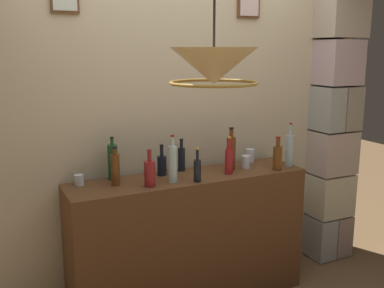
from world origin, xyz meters
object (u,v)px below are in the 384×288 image
(liquor_bottle_port, at_px, (181,158))
(liquor_bottle_amaro, at_px, (277,157))
(liquor_bottle_mezcal, at_px, (150,173))
(liquor_bottle_tequila, at_px, (162,164))
(glass_tumbler_rocks, at_px, (79,180))
(pendant_lamp, at_px, (214,67))
(liquor_bottle_bourbon, at_px, (115,169))
(liquor_bottle_rum, at_px, (173,163))
(liquor_bottle_whiskey, at_px, (229,160))
(glass_tumbler_shot, at_px, (250,155))
(liquor_bottle_vodka, at_px, (113,162))
(liquor_bottle_scotch, at_px, (231,152))
(liquor_bottle_brandy, at_px, (197,169))
(glass_tumbler_highball, at_px, (246,162))
(liquor_bottle_sherry, at_px, (290,150))

(liquor_bottle_port, relative_size, liquor_bottle_amaro, 0.95)
(liquor_bottle_mezcal, distance_m, liquor_bottle_amaro, 1.03)
(liquor_bottle_port, bearing_deg, liquor_bottle_tequila, -164.85)
(glass_tumbler_rocks, xyz_separation_m, pendant_lamp, (0.45, -1.07, 0.79))
(liquor_bottle_bourbon, relative_size, pendant_lamp, 0.53)
(liquor_bottle_port, height_order, glass_tumbler_rocks, liquor_bottle_port)
(liquor_bottle_amaro, height_order, liquor_bottle_rum, liquor_bottle_rum)
(liquor_bottle_tequila, bearing_deg, liquor_bottle_whiskey, -21.27)
(glass_tumbler_rocks, relative_size, glass_tumbler_shot, 0.70)
(liquor_bottle_vodka, relative_size, liquor_bottle_tequila, 1.34)
(liquor_bottle_bourbon, bearing_deg, glass_tumbler_shot, 7.25)
(liquor_bottle_scotch, height_order, liquor_bottle_bourbon, liquor_bottle_scotch)
(liquor_bottle_brandy, bearing_deg, liquor_bottle_rum, 158.23)
(liquor_bottle_vodka, xyz_separation_m, pendant_lamp, (0.20, -1.11, 0.70))
(liquor_bottle_bourbon, xyz_separation_m, glass_tumbler_highball, (1.04, -0.01, -0.06))
(liquor_bottle_vodka, height_order, liquor_bottle_brandy, liquor_bottle_vodka)
(liquor_bottle_port, distance_m, liquor_bottle_rum, 0.30)
(liquor_bottle_whiskey, xyz_separation_m, liquor_bottle_bourbon, (-0.84, 0.09, 0.01))
(liquor_bottle_amaro, bearing_deg, glass_tumbler_highball, 141.02)
(liquor_bottle_whiskey, bearing_deg, liquor_bottle_brandy, -165.72)
(liquor_bottle_tequila, bearing_deg, liquor_bottle_sherry, -10.74)
(liquor_bottle_scotch, relative_size, liquor_bottle_tequila, 1.43)
(liquor_bottle_rum, relative_size, glass_tumbler_shot, 3.11)
(pendant_lamp, bearing_deg, glass_tumbler_highball, 49.51)
(liquor_bottle_port, xyz_separation_m, glass_tumbler_shot, (0.62, 0.01, -0.04))
(liquor_bottle_bourbon, distance_m, liquor_bottle_amaro, 1.24)
(glass_tumbler_highball, xyz_separation_m, glass_tumbler_shot, (0.14, 0.16, 0.00))
(liquor_bottle_brandy, bearing_deg, liquor_bottle_scotch, 24.40)
(liquor_bottle_tequila, height_order, glass_tumbler_highball, liquor_bottle_tequila)
(liquor_bottle_whiskey, bearing_deg, liquor_bottle_amaro, -10.12)
(liquor_bottle_rum, relative_size, glass_tumbler_highball, 3.37)
(liquor_bottle_vodka, distance_m, liquor_bottle_brandy, 0.60)
(liquor_bottle_vodka, distance_m, liquor_bottle_amaro, 1.24)
(liquor_bottle_scotch, bearing_deg, liquor_bottle_tequila, 170.74)
(liquor_bottle_rum, bearing_deg, glass_tumbler_shot, 17.44)
(liquor_bottle_amaro, bearing_deg, liquor_bottle_tequila, 163.67)
(liquor_bottle_brandy, relative_size, glass_tumbler_shot, 2.25)
(liquor_bottle_port, bearing_deg, liquor_bottle_whiskey, -39.13)
(liquor_bottle_scotch, xyz_separation_m, glass_tumbler_highball, (0.13, -0.01, -0.09))
(liquor_bottle_scotch, xyz_separation_m, glass_tumbler_rocks, (-1.14, 0.10, -0.10))
(glass_tumbler_rocks, bearing_deg, liquor_bottle_tequila, -1.64)
(pendant_lamp, bearing_deg, liquor_bottle_tequila, 81.88)
(glass_tumbler_highball, relative_size, pendant_lamp, 0.19)
(glass_tumbler_highball, bearing_deg, liquor_bottle_amaro, -38.98)
(liquor_bottle_bourbon, distance_m, liquor_bottle_brandy, 0.56)
(glass_tumbler_rocks, xyz_separation_m, glass_tumbler_shot, (1.41, 0.04, 0.02))
(liquor_bottle_mezcal, xyz_separation_m, pendant_lamp, (0.02, -0.84, 0.73))
(liquor_bottle_mezcal, xyz_separation_m, liquor_bottle_rum, (0.18, 0.02, 0.04))
(glass_tumbler_shot, bearing_deg, pendant_lamp, -130.65)
(liquor_bottle_bourbon, distance_m, liquor_bottle_rum, 0.39)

